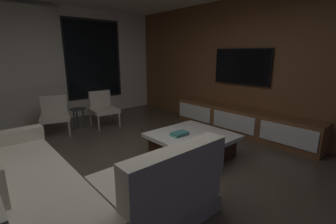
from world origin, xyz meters
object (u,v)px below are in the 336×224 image
at_px(coffee_table, 192,144).
at_px(side_stool, 78,112).
at_px(sectional_couch, 59,190).
at_px(media_console, 241,122).
at_px(mounted_tv, 241,67).
at_px(accent_chair_near_window, 103,107).
at_px(book_stack_on_coffee_table, 180,134).
at_px(accent_chair_by_curtain, 55,113).

xyz_separation_m(coffee_table, side_stool, (-0.84, 2.57, 0.19)).
bearing_deg(sectional_couch, media_console, 2.94).
relative_size(sectional_couch, media_console, 0.81).
bearing_deg(media_console, mounted_tv, 47.62).
bearing_deg(sectional_couch, accent_chair_near_window, 56.09).
height_order(sectional_couch, media_console, sectional_couch).
xyz_separation_m(book_stack_on_coffee_table, accent_chair_near_window, (-0.13, 2.37, 0.05)).
bearing_deg(accent_chair_by_curtain, mounted_tv, -37.45).
bearing_deg(accent_chair_by_curtain, media_console, -41.49).
bearing_deg(book_stack_on_coffee_table, accent_chair_near_window, 93.24).
height_order(sectional_couch, coffee_table, sectional_couch).
xyz_separation_m(side_stool, media_console, (2.37, -2.51, -0.12)).
bearing_deg(side_stool, accent_chair_near_window, -10.80).
bearing_deg(media_console, side_stool, 133.37).
xyz_separation_m(accent_chair_near_window, media_console, (1.84, -2.41, -0.18)).
distance_m(book_stack_on_coffee_table, media_console, 1.72).
xyz_separation_m(sectional_couch, side_stool, (1.22, 2.69, 0.08)).
xyz_separation_m(coffee_table, accent_chair_by_curtain, (-1.32, 2.58, 0.25)).
bearing_deg(mounted_tv, accent_chair_near_window, 132.49).
distance_m(media_console, mounted_tv, 1.13).
bearing_deg(sectional_couch, side_stool, 65.70).
xyz_separation_m(sectional_couch, mounted_tv, (3.77, 0.38, 1.06)).
relative_size(sectional_couch, coffee_table, 2.16).
bearing_deg(mounted_tv, coffee_table, -171.30).
height_order(sectional_couch, mounted_tv, mounted_tv).
distance_m(coffee_table, side_stool, 2.71).
bearing_deg(side_stool, mounted_tv, -42.17).
relative_size(accent_chair_by_curtain, mounted_tv, 0.62).
relative_size(accent_chair_near_window, mounted_tv, 0.62).
distance_m(coffee_table, book_stack_on_coffee_table, 0.29).
distance_m(accent_chair_by_curtain, side_stool, 0.48).
relative_size(coffee_table, mounted_tv, 0.93).
relative_size(sectional_couch, mounted_tv, 2.00).
distance_m(book_stack_on_coffee_table, mounted_tv, 2.13).
height_order(book_stack_on_coffee_table, mounted_tv, mounted_tv).
bearing_deg(book_stack_on_coffee_table, mounted_tv, 4.82).
distance_m(accent_chair_near_window, side_stool, 0.54).
distance_m(sectional_couch, side_stool, 2.96).
xyz_separation_m(coffee_table, media_console, (1.53, 0.06, 0.06)).
bearing_deg(mounted_tv, accent_chair_by_curtain, 142.55).
bearing_deg(accent_chair_near_window, book_stack_on_coffee_table, -86.76).
bearing_deg(media_console, accent_chair_near_window, 127.43).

